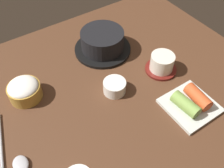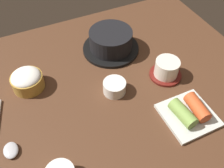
# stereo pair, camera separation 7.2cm
# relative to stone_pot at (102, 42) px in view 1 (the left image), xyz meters

# --- Properties ---
(dining_table) EXTENTS (1.00, 0.76, 0.02)m
(dining_table) POSITION_rel_stone_pot_xyz_m (-0.10, -0.15, -0.05)
(dining_table) COLOR #4C2D1C
(dining_table) RESTS_ON ground
(stone_pot) EXTENTS (0.19, 0.19, 0.07)m
(stone_pot) POSITION_rel_stone_pot_xyz_m (0.00, 0.00, 0.00)
(stone_pot) COLOR black
(stone_pot) RESTS_ON dining_table
(rice_bowl) EXTENTS (0.09, 0.09, 0.06)m
(rice_bowl) POSITION_rel_stone_pot_xyz_m (-0.29, -0.05, -0.01)
(rice_bowl) COLOR #B78C38
(rice_bowl) RESTS_ON dining_table
(tea_cup_with_saucer) EXTENTS (0.10, 0.10, 0.06)m
(tea_cup_with_saucer) POSITION_rel_stone_pot_xyz_m (0.10, -0.18, -0.01)
(tea_cup_with_saucer) COLOR maroon
(tea_cup_with_saucer) RESTS_ON dining_table
(banchan_cup_center) EXTENTS (0.07, 0.07, 0.04)m
(banchan_cup_center) POSITION_rel_stone_pot_xyz_m (-0.07, -0.18, -0.02)
(banchan_cup_center) COLOR white
(banchan_cup_center) RESTS_ON dining_table
(kimchi_plate) EXTENTS (0.13, 0.13, 0.05)m
(kimchi_plate) POSITION_rel_stone_pot_xyz_m (0.07, -0.34, -0.02)
(kimchi_plate) COLOR silver
(kimchi_plate) RESTS_ON dining_table
(spoon) EXTENTS (0.06, 0.20, 0.01)m
(spoon) POSITION_rel_stone_pot_xyz_m (-0.39, -0.21, -0.03)
(spoon) COLOR #B7B7BC
(spoon) RESTS_ON dining_table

